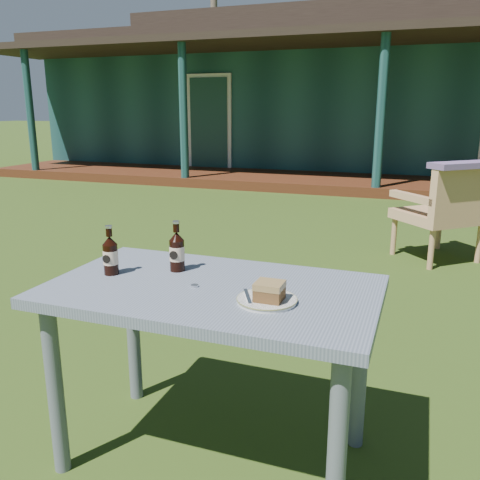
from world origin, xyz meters
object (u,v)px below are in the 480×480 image
at_px(cake_slice, 269,291).
at_px(cola_bottle_near, 177,251).
at_px(cola_bottle_far, 110,255).
at_px(armchair_left, 446,208).
at_px(plate, 267,300).
at_px(cafe_table, 212,312).

relative_size(cake_slice, cola_bottle_near, 0.45).
distance_m(cola_bottle_far, armchair_left, 3.45).
height_order(plate, cola_bottle_near, cola_bottle_near).
xyz_separation_m(cola_bottle_far, armchair_left, (1.32, 3.18, -0.31)).
distance_m(cafe_table, plate, 0.27).
distance_m(plate, armchair_left, 3.33).
relative_size(cola_bottle_far, armchair_left, 0.22).
bearing_deg(cafe_table, armchair_left, 74.25).
relative_size(plate, cola_bottle_far, 1.05).
xyz_separation_m(cake_slice, armchair_left, (0.65, 3.26, -0.28)).
bearing_deg(plate, cake_slice, -43.23).
bearing_deg(plate, cola_bottle_near, 154.94).
height_order(cafe_table, cola_bottle_near, cola_bottle_near).
xyz_separation_m(plate, cola_bottle_far, (-0.66, 0.08, 0.07)).
bearing_deg(cafe_table, cola_bottle_far, -178.99).
relative_size(plate, armchair_left, 0.23).
bearing_deg(cafe_table, cola_bottle_near, 148.99).
xyz_separation_m(cafe_table, armchair_left, (0.89, 3.17, -0.13)).
relative_size(plate, cake_slice, 2.22).
relative_size(cafe_table, cola_bottle_near, 5.92).
relative_size(cafe_table, cola_bottle_far, 6.17).
relative_size(cafe_table, plate, 5.88).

